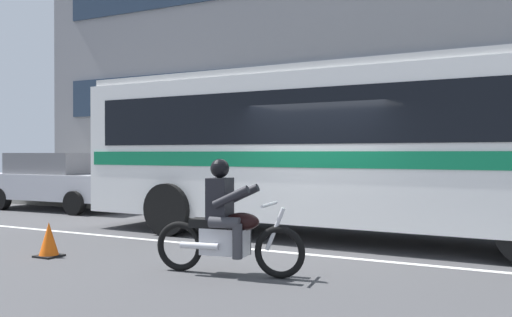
# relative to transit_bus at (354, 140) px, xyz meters

# --- Properties ---
(ground_plane) EXTENTS (60.00, 60.00, 0.00)m
(ground_plane) POSITION_rel_transit_bus_xyz_m (-0.31, -1.19, -1.88)
(ground_plane) COLOR #3D3D3F
(sidewalk_curb) EXTENTS (28.00, 3.80, 0.15)m
(sidewalk_curb) POSITION_rel_transit_bus_xyz_m (-0.31, 3.91, -1.81)
(sidewalk_curb) COLOR gray
(sidewalk_curb) RESTS_ON ground_plane
(lane_center_stripe) EXTENTS (26.60, 0.14, 0.01)m
(lane_center_stripe) POSITION_rel_transit_bus_xyz_m (-0.31, -1.79, -1.88)
(lane_center_stripe) COLOR silver
(lane_center_stripe) RESTS_ON ground_plane
(office_building_facade) EXTENTS (28.00, 0.89, 10.70)m
(office_building_facade) POSITION_rel_transit_bus_xyz_m (-0.31, 6.19, 3.47)
(office_building_facade) COLOR gray
(office_building_facade) RESTS_ON ground_plane
(transit_bus) EXTENTS (11.14, 2.91, 3.22)m
(transit_bus) POSITION_rel_transit_bus_xyz_m (0.00, 0.00, 0.00)
(transit_bus) COLOR white
(transit_bus) RESTS_ON ground_plane
(motorcycle_with_rider) EXTENTS (2.13, 0.71, 1.56)m
(motorcycle_with_rider) POSITION_rel_transit_bus_xyz_m (-0.60, -3.65, -1.23)
(motorcycle_with_rider) COLOR black
(motorcycle_with_rider) RESTS_ON ground_plane
(parked_sedan_curbside) EXTENTS (4.72, 1.96, 1.64)m
(parked_sedan_curbside) POSITION_rel_transit_bus_xyz_m (-9.28, 1.39, -1.03)
(parked_sedan_curbside) COLOR silver
(parked_sedan_curbside) RESTS_ON ground_plane
(fire_hydrant) EXTENTS (0.22, 0.30, 0.75)m
(fire_hydrant) POSITION_rel_transit_bus_xyz_m (-5.55, 2.66, -1.36)
(fire_hydrant) COLOR #4C8C3F
(fire_hydrant) RESTS_ON sidewalk_curb
(traffic_cone) EXTENTS (0.36, 0.36, 0.55)m
(traffic_cone) POSITION_rel_transit_bus_xyz_m (-3.74, -3.88, -1.63)
(traffic_cone) COLOR #EA590F
(traffic_cone) RESTS_ON ground_plane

